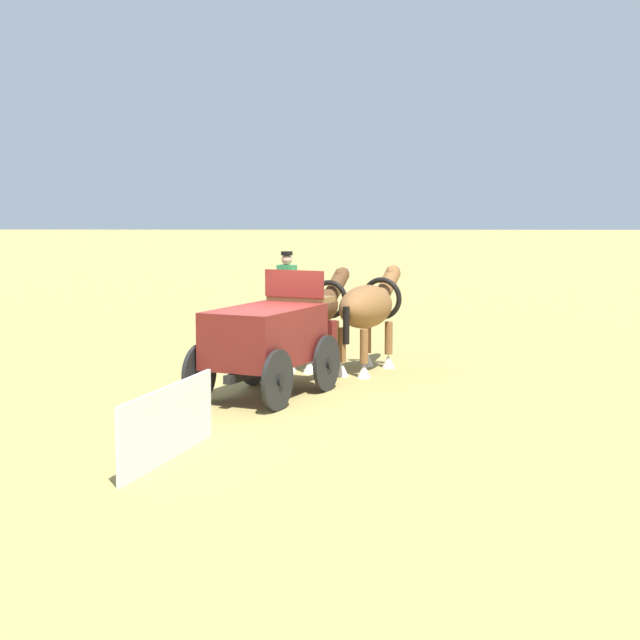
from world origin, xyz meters
TOP-DOWN VIEW (x-y plane):
  - ground_plane at (0.00, 0.00)m, footprint 220.00×220.00m
  - show_wagon at (0.13, -0.05)m, footprint 5.45×3.13m
  - draft_horse_near at (3.62, -0.92)m, footprint 2.90×1.72m
  - draft_horse_off at (3.08, -2.10)m, footprint 2.99×1.79m
  - sponsor_banner at (-4.84, 1.10)m, footprint 3.10×0.90m

SIDE VIEW (x-z plane):
  - ground_plane at x=0.00m, z-range 0.00..0.00m
  - sponsor_banner at x=-4.84m, z-range 0.00..1.10m
  - show_wagon at x=0.13m, z-range -0.21..2.55m
  - draft_horse_near at x=3.62m, z-range 0.24..2.44m
  - draft_horse_off at x=3.08m, z-range 0.27..2.56m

